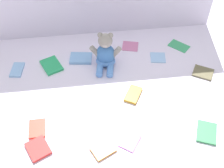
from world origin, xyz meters
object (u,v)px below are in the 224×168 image
book_case_2 (38,149)px  book_case_6 (179,46)px  book_case_1 (158,57)px  book_case_4 (37,129)px  book_case_7 (130,141)px  book_case_3 (130,46)px  book_case_8 (203,73)px  book_case_11 (17,70)px  book_case_5 (52,65)px  book_case_10 (133,94)px  book_case_0 (81,58)px  book_case_9 (103,150)px  book_case_12 (207,132)px  teddy_bear (105,54)px

book_case_2 → book_case_6: bearing=-169.0°
book_case_1 → book_case_6: book_case_1 is taller
book_case_4 → book_case_7: bearing=162.5°
book_case_1 → book_case_3: bearing=58.9°
book_case_1 → book_case_8: book_case_8 is taller
book_case_7 → book_case_11: (-0.58, 0.56, 0.00)m
book_case_5 → book_case_7: (0.38, -0.57, -0.00)m
book_case_11 → book_case_10: bearing=-14.8°
book_case_2 → book_case_4: size_ratio=1.03×
book_case_8 → book_case_11: bearing=-67.6°
book_case_4 → book_case_10: bearing=-164.5°
book_case_0 → book_case_1: bearing=93.1°
book_case_9 → book_case_0: bearing=-20.1°
book_case_1 → book_case_9: 0.72m
book_case_12 → book_case_11: bearing=172.5°
book_case_7 → book_case_12: book_case_12 is taller
book_case_8 → book_case_6: bearing=-133.7°
teddy_bear → book_case_11: teddy_bear is taller
book_case_9 → book_case_7: bearing=-103.5°
teddy_bear → book_case_10: bearing=-54.8°
book_case_4 → book_case_12: (0.83, -0.13, 0.00)m
book_case_0 → book_case_3: book_case_0 is taller
book_case_6 → book_case_11: size_ratio=1.06×
book_case_1 → book_case_2: bearing=137.2°
book_case_8 → book_case_11: 1.10m
book_case_0 → book_case_3: bearing=113.0°
book_case_8 → book_case_9: bearing=-25.0°
book_case_3 → book_case_5: bearing=-151.7°
teddy_bear → book_case_8: (0.56, -0.14, -0.08)m
book_case_0 → book_case_10: 0.42m
book_case_1 → book_case_8: 0.28m
teddy_bear → book_case_7: bearing=-73.9°
book_case_3 → book_case_10: size_ratio=0.83×
book_case_8 → book_case_2: bearing=-36.7°
book_case_4 → book_case_9: size_ratio=1.06×
book_case_4 → book_case_8: (0.95, 0.27, -0.00)m
book_case_3 → book_case_8: book_case_8 is taller
book_case_9 → book_case_1: bearing=-60.5°
book_case_9 → book_case_3: bearing=-45.5°
book_case_4 → book_case_5: size_ratio=0.79×
book_case_5 → book_case_1: bearing=-24.3°
book_case_12 → book_case_3: bearing=133.4°
book_case_5 → book_case_6: bearing=-17.7°
book_case_0 → book_case_10: bearing=48.0°
book_case_7 → book_case_12: (0.38, 0.00, 0.00)m
teddy_bear → book_case_0: size_ratio=1.72×
book_case_5 → book_case_2: bearing=-119.1°
book_case_0 → book_case_6: bearing=102.7°
book_case_3 → book_case_12: 0.74m
book_case_7 → book_case_1: bearing=-80.2°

